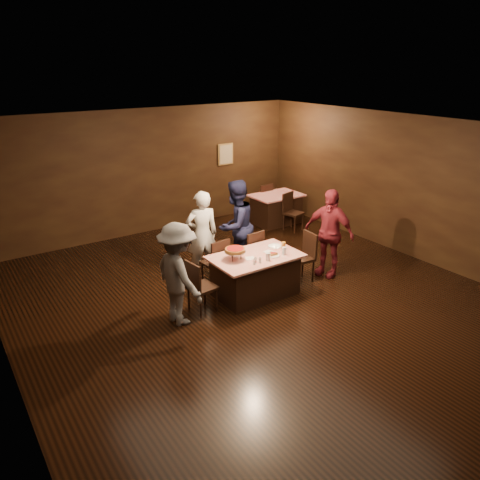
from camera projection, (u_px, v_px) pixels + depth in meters
The scene contains 22 objects.
room at pixel (279, 191), 7.20m from camera, with size 10.00×10.04×3.02m.
main_table at pixel (255, 275), 8.46m from camera, with size 1.60×1.00×0.77m, color #B01C0B.
back_table at pixel (276, 209), 12.23m from camera, with size 1.30×0.90×0.77m, color red.
chair_far_left at pixel (215, 262), 8.80m from camera, with size 0.42×0.42×0.95m, color black.
chair_far_right at pixel (249, 253), 9.22m from camera, with size 0.42×0.42×0.95m, color black.
chair_end_left at pixel (202, 286), 7.85m from camera, with size 0.42×0.42×0.95m, color black.
chair_end_right at pixel (301, 257), 9.01m from camera, with size 0.42×0.42×0.95m, color black.
chair_back_near at pixel (294, 212), 11.66m from camera, with size 0.42×0.42×0.95m, color black.
chair_back_far at pixel (262, 200), 12.66m from camera, with size 0.42×0.42×0.95m, color black.
diner_white_jacket at pixel (202, 234), 9.05m from camera, with size 0.63×0.42×1.74m, color white.
diner_navy_hoodie at pixel (236, 226), 9.33m from camera, with size 0.90×0.70×1.86m, color #151734.
diner_grey_knit at pixel (178, 274), 7.41m from camera, with size 1.10×0.63×1.70m, color slate.
diner_red_shirt at pixel (329, 233), 9.10m from camera, with size 1.03×0.43×1.76m, color maroon.
pizza_stand at pixel (235, 250), 8.09m from camera, with size 0.38×0.38×0.22m.
plate_with_slice at pixel (273, 254), 8.31m from camera, with size 0.25×0.25×0.06m.
plate_empty at pixel (275, 246), 8.73m from camera, with size 0.25×0.25×0.01m, color white.
glass_front_left at pixel (268, 257), 8.09m from camera, with size 0.08×0.08×0.14m, color silver.
glass_front_right at pixel (284, 251), 8.34m from camera, with size 0.08×0.08×0.14m, color silver.
glass_amber at pixel (283, 246), 8.58m from camera, with size 0.08×0.08×0.14m, color #BF7F26.
condiments at pixel (257, 261), 7.99m from camera, with size 0.17×0.10×0.09m.
napkin_center at pixel (269, 252), 8.48m from camera, with size 0.16×0.16×0.01m, color white.
napkin_left at pixel (250, 258), 8.21m from camera, with size 0.16×0.16×0.01m, color white.
Camera 1 is at (-4.42, -5.44, 4.03)m, focal length 35.00 mm.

